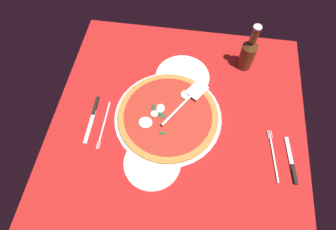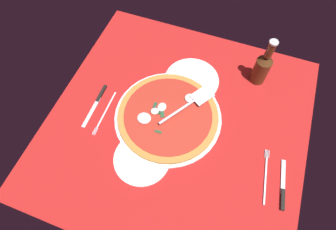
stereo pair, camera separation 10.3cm
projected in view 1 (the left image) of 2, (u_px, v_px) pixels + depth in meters
ground_plane at (178, 122)px, 104.84cm from camera, size 95.16×95.16×0.80cm
checker_pattern at (178, 121)px, 104.45cm from camera, size 95.16×95.16×0.10cm
pizza_pan at (168, 117)px, 104.81cm from camera, size 40.69×40.69×0.93cm
dinner_plate_left at (152, 163)px, 96.04cm from camera, size 20.04×20.04×1.00cm
dinner_plate_right at (182, 77)px, 113.77cm from camera, size 22.23×22.23×1.00cm
pizza at (168, 115)px, 103.81cm from camera, size 38.16×38.16×2.61cm
pizza_server at (186, 101)px, 104.31cm from camera, size 22.44×16.23×1.00cm
place_setting_near at (283, 160)px, 96.63cm from camera, size 20.29×15.04×1.40cm
place_setting_far at (98, 120)px, 104.25cm from camera, size 21.18×11.48×1.40cm
beer_bottle at (248, 53)px, 109.75cm from camera, size 6.15×6.15×22.03cm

